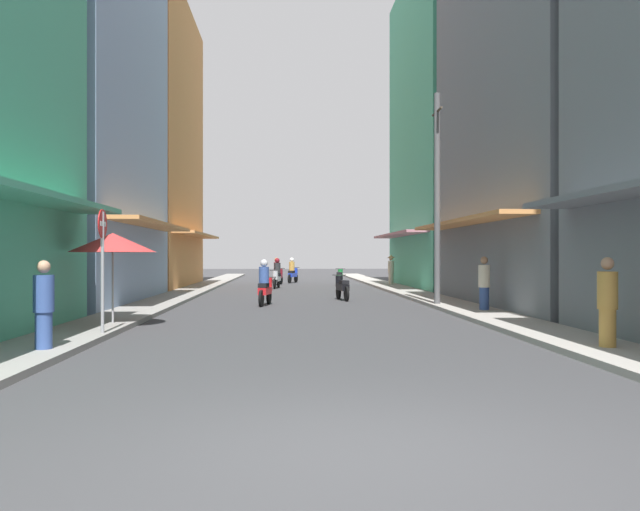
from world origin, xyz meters
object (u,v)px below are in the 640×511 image
object	(u,v)px
motorbike_red	(265,285)
pedestrian_far	(391,269)
motorbike_silver	(277,275)
utility_pole	(437,198)
pedestrian_foreground	(44,308)
street_sign_no_entry	(103,255)
motorbike_black	(342,287)
vendor_umbrella	(113,243)
motorbike_blue	(293,272)
pedestrian_crossing	(484,285)
motorbike_maroon	(278,273)
pedestrian_midway	(608,305)
motorbike_green	(340,277)

from	to	relation	value
motorbike_red	pedestrian_far	bearing A→B (deg)	63.68
motorbike_silver	utility_pole	world-z (taller)	utility_pole
motorbike_silver	pedestrian_foreground	bearing A→B (deg)	-99.25
utility_pole	street_sign_no_entry	bearing A→B (deg)	-139.30
motorbike_black	utility_pole	world-z (taller)	utility_pole
motorbike_silver	vendor_umbrella	world-z (taller)	vendor_umbrella
motorbike_blue	utility_pole	world-z (taller)	utility_pole
motorbike_blue	pedestrian_crossing	bearing A→B (deg)	-75.87
pedestrian_crossing	street_sign_no_entry	size ratio (longest dim) A/B	0.63
motorbike_maroon	pedestrian_foreground	distance (m)	26.55
pedestrian_foreground	motorbike_red	bearing A→B (deg)	72.53
pedestrian_far	motorbike_black	bearing A→B (deg)	-108.89
vendor_umbrella	utility_pole	world-z (taller)	utility_pole
motorbike_blue	motorbike_red	bearing A→B (deg)	-93.58
pedestrian_midway	street_sign_no_entry	distance (m)	9.67
motorbike_black	pedestrian_foreground	size ratio (longest dim) A/B	1.11
motorbike_red	motorbike_maroon	world-z (taller)	same
motorbike_green	pedestrian_far	size ratio (longest dim) A/B	1.04
pedestrian_crossing	motorbike_black	bearing A→B (deg)	121.85
motorbike_silver	utility_pole	size ratio (longest dim) A/B	0.26
motorbike_red	motorbike_black	xyz separation A→B (m)	(2.85, 2.46, -0.20)
pedestrian_crossing	utility_pole	bearing A→B (deg)	108.75
motorbike_red	motorbike_black	size ratio (longest dim) A/B	1.00
motorbike_maroon	pedestrian_far	world-z (taller)	pedestrian_far
motorbike_blue	motorbike_maroon	distance (m)	2.56
pedestrian_far	pedestrian_midway	bearing A→B (deg)	-90.55
motorbike_maroon	pedestrian_far	distance (m)	6.74
motorbike_maroon	pedestrian_midway	xyz separation A→B (m)	(6.06, -26.57, 0.13)
motorbike_black	pedestrian_midway	distance (m)	13.90
motorbike_blue	vendor_umbrella	bearing A→B (deg)	-100.36
motorbike_green	pedestrian_crossing	world-z (taller)	pedestrian_crossing
motorbike_green	street_sign_no_entry	size ratio (longest dim) A/B	0.68
motorbike_silver	motorbike_black	world-z (taller)	motorbike_silver
motorbike_red	utility_pole	distance (m)	6.47
vendor_umbrella	utility_pole	size ratio (longest dim) A/B	0.32
motorbike_green	motorbike_maroon	bearing A→B (deg)	161.64
motorbike_red	motorbike_green	world-z (taller)	motorbike_red
motorbike_red	motorbike_black	distance (m)	3.77
pedestrian_far	utility_pole	xyz separation A→B (m)	(-0.82, -14.19, 2.63)
motorbike_green	pedestrian_crossing	distance (m)	18.02
motorbike_red	motorbike_maroon	size ratio (longest dim) A/B	1.02
motorbike_black	pedestrian_foreground	bearing A→B (deg)	-115.27
motorbike_blue	motorbike_black	world-z (taller)	motorbike_blue
motorbike_green	vendor_umbrella	distance (m)	22.16
motorbike_blue	pedestrian_far	distance (m)	7.22
pedestrian_midway	pedestrian_foreground	bearing A→B (deg)	178.40
pedestrian_crossing	street_sign_no_entry	bearing A→B (deg)	-151.87
motorbike_silver	street_sign_no_entry	bearing A→B (deg)	-99.28
pedestrian_far	street_sign_no_entry	world-z (taller)	street_sign_no_entry
pedestrian_far	motorbike_blue	bearing A→B (deg)	138.36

